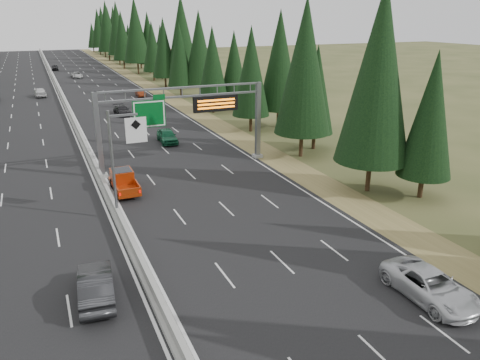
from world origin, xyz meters
name	(u,v)px	position (x,y,z in m)	size (l,w,h in m)	color
road	(63,100)	(0.00, 80.00, 0.04)	(32.00, 260.00, 0.08)	black
shoulder_right	(162,94)	(17.80, 80.00, 0.03)	(3.60, 260.00, 0.06)	olive
median_barrier	(63,98)	(0.00, 80.00, 0.41)	(0.70, 260.00, 0.85)	gray
sign_gantry	(190,114)	(8.92, 34.88, 5.27)	(16.75, 0.98, 7.80)	slate
hov_sign_pole	(121,157)	(0.58, 24.97, 4.72)	(2.80, 0.50, 8.00)	slate
tree_row_right	(190,45)	(21.76, 74.33, 9.18)	(11.77, 241.00, 18.47)	black
silver_minivan	(430,285)	(13.26, 8.00, 0.85)	(2.57, 5.58, 1.55)	silver
red_pickup	(123,180)	(1.50, 30.78, 1.02)	(1.85, 5.18, 1.69)	black
car_ahead_green	(167,136)	(9.11, 44.59, 0.87)	(1.87, 4.65, 1.59)	#145735
car_ahead_dkred	(140,93)	(13.29, 78.24, 0.72)	(1.35, 3.88, 1.28)	#65220E
car_ahead_dkgrey	(122,110)	(7.22, 62.83, 0.75)	(1.87, 4.59, 1.33)	black
car_ahead_white	(77,75)	(5.27, 110.82, 0.75)	(2.21, 4.80, 1.33)	silver
car_ahead_far	(55,67)	(1.50, 129.90, 0.80)	(1.69, 4.20, 1.43)	black
car_onc_near	(96,285)	(-2.79, 15.00, 0.90)	(1.74, 4.98, 1.64)	black
car_onc_white	(40,92)	(-3.46, 85.30, 0.91)	(1.95, 4.85, 1.65)	silver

